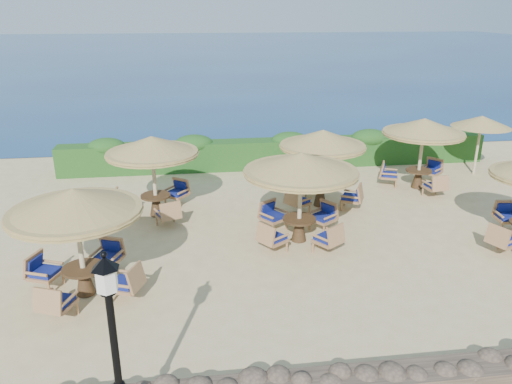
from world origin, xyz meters
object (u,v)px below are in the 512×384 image
object	(u,v)px
cafe_set_1	(301,178)
extra_parasol	(482,122)
cafe_set_4	(322,151)
cafe_set_0	(77,221)
cafe_set_5	(423,138)
cafe_set_3	(153,158)
lamp_post	(117,366)

from	to	relation	value
cafe_set_1	extra_parasol	bearing A→B (deg)	31.53
extra_parasol	cafe_set_1	bearing A→B (deg)	-148.47
extra_parasol	cafe_set_4	world-z (taller)	cafe_set_4
cafe_set_0	cafe_set_5	size ratio (longest dim) A/B	1.02
cafe_set_1	cafe_set_4	world-z (taller)	same
cafe_set_0	cafe_set_3	world-z (taller)	same
cafe_set_0	cafe_set_1	xyz separation A→B (m)	(5.62, 2.18, 0.05)
cafe_set_0	cafe_set_4	size ratio (longest dim) A/B	1.05
cafe_set_1	cafe_set_3	xyz separation A→B (m)	(-4.21, 2.47, 0.01)
cafe_set_4	cafe_set_5	xyz separation A→B (m)	(4.10, 1.27, 0.02)
cafe_set_1	cafe_set_4	bearing A→B (deg)	63.48
cafe_set_4	cafe_set_1	bearing A→B (deg)	-116.52
lamp_post	cafe_set_5	world-z (taller)	lamp_post
lamp_post	cafe_set_3	size ratio (longest dim) A/B	1.13
cafe_set_1	cafe_set_5	xyz separation A→B (m)	(5.40, 3.88, 0.02)
cafe_set_1	cafe_set_3	bearing A→B (deg)	149.62
lamp_post	cafe_set_3	distance (m)	9.31
cafe_set_0	cafe_set_1	distance (m)	6.03
lamp_post	cafe_set_3	world-z (taller)	lamp_post
extra_parasol	cafe_set_0	size ratio (longest dim) A/B	0.80
cafe_set_0	cafe_set_3	distance (m)	4.85
cafe_set_1	cafe_set_3	distance (m)	4.88
cafe_set_0	cafe_set_5	world-z (taller)	same
extra_parasol	cafe_set_0	world-z (taller)	cafe_set_0
lamp_post	extra_parasol	bearing A→B (deg)	43.60
extra_parasol	cafe_set_1	xyz separation A→B (m)	(-8.42, -5.16, -0.25)
cafe_set_3	cafe_set_5	world-z (taller)	same
cafe_set_3	cafe_set_4	size ratio (longest dim) A/B	1.02
cafe_set_3	cafe_set_4	xyz separation A→B (m)	(5.51, 0.14, -0.01)
lamp_post	cafe_set_0	bearing A→B (deg)	107.10
extra_parasol	cafe_set_1	world-z (taller)	cafe_set_1
cafe_set_5	extra_parasol	bearing A→B (deg)	22.97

